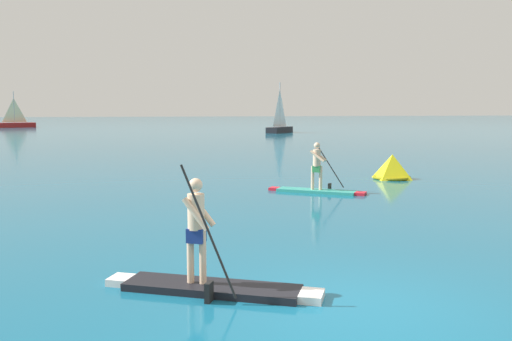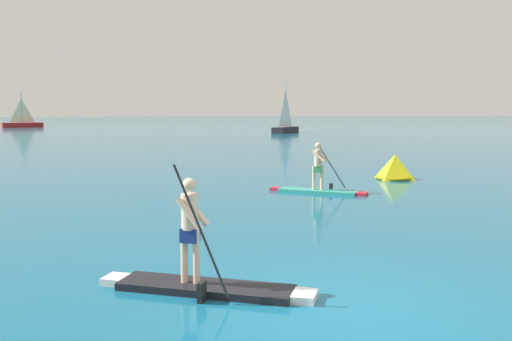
% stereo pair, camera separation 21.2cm
% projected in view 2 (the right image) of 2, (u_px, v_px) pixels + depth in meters
% --- Properties ---
extents(ground, '(440.00, 440.00, 0.00)m').
position_uv_depth(ground, '(348.00, 310.00, 7.50)').
color(ground, '#145B7A').
extents(paddleboarder_mid_center, '(3.21, 2.05, 2.03)m').
position_uv_depth(paddleboarder_mid_center, '(202.00, 271.00, 8.24)').
color(paddleboarder_mid_center, black).
rests_on(paddleboarder_mid_center, ground).
extents(paddleboarder_far_right, '(2.93, 2.33, 1.74)m').
position_uv_depth(paddleboarder_far_right, '(318.00, 182.00, 18.11)').
color(paddleboarder_far_right, teal).
rests_on(paddleboarder_far_right, ground).
extents(race_marker_buoy, '(1.77, 1.77, 1.00)m').
position_uv_depth(race_marker_buoy, '(395.00, 168.00, 21.64)').
color(race_marker_buoy, yellow).
rests_on(race_marker_buoy, ground).
extents(sailboat_left_horizon, '(6.28, 3.65, 5.69)m').
position_uv_depth(sailboat_left_horizon, '(22.00, 123.00, 85.90)').
color(sailboat_left_horizon, '#A51E1E').
rests_on(sailboat_left_horizon, ground).
extents(sailboat_right_horizon, '(4.52, 5.03, 6.11)m').
position_uv_depth(sailboat_right_horizon, '(285.00, 126.00, 65.67)').
color(sailboat_right_horizon, black).
rests_on(sailboat_right_horizon, ground).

